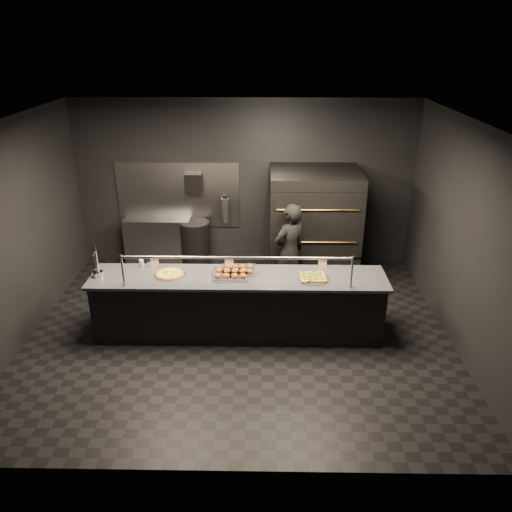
# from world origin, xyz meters

# --- Properties ---
(room) EXTENTS (6.04, 6.00, 3.00)m
(room) POSITION_xyz_m (-0.02, 0.05, 1.50)
(room) COLOR black
(room) RESTS_ON ground
(service_counter) EXTENTS (4.10, 0.78, 1.37)m
(service_counter) POSITION_xyz_m (0.00, -0.00, 0.46)
(service_counter) COLOR black
(service_counter) RESTS_ON ground
(pizza_oven) EXTENTS (1.50, 1.23, 1.91)m
(pizza_oven) POSITION_xyz_m (1.20, 1.90, 0.97)
(pizza_oven) COLOR black
(pizza_oven) RESTS_ON ground
(prep_shelf) EXTENTS (1.20, 0.35, 0.90)m
(prep_shelf) POSITION_xyz_m (-1.60, 2.32, 0.45)
(prep_shelf) COLOR #99999E
(prep_shelf) RESTS_ON ground
(towel_dispenser) EXTENTS (0.30, 0.20, 0.35)m
(towel_dispenser) POSITION_xyz_m (-0.90, 2.39, 1.55)
(towel_dispenser) COLOR black
(towel_dispenser) RESTS_ON room
(fire_extinguisher) EXTENTS (0.14, 0.14, 0.51)m
(fire_extinguisher) POSITION_xyz_m (-0.35, 2.40, 1.06)
(fire_extinguisher) COLOR #B2B2B7
(fire_extinguisher) RESTS_ON room
(beer_tap) EXTENTS (0.14, 0.19, 0.52)m
(beer_tap) POSITION_xyz_m (-1.93, -0.04, 1.07)
(beer_tap) COLOR silver
(beer_tap) RESTS_ON service_counter
(round_pizza) EXTENTS (0.44, 0.44, 0.03)m
(round_pizza) POSITION_xyz_m (-0.95, 0.02, 0.94)
(round_pizza) COLOR silver
(round_pizza) RESTS_ON service_counter
(slider_tray_a) EXTENTS (0.58, 0.48, 0.08)m
(slider_tray_a) POSITION_xyz_m (-0.10, 0.01, 0.95)
(slider_tray_a) COLOR silver
(slider_tray_a) RESTS_ON service_counter
(slider_tray_b) EXTENTS (0.56, 0.49, 0.07)m
(slider_tray_b) POSITION_xyz_m (-0.00, 0.15, 0.95)
(slider_tray_b) COLOR silver
(slider_tray_b) RESTS_ON service_counter
(square_pizza) EXTENTS (0.44, 0.44, 0.05)m
(square_pizza) POSITION_xyz_m (1.02, -0.05, 0.94)
(square_pizza) COLOR silver
(square_pizza) RESTS_ON service_counter
(condiment_jar) EXTENTS (0.16, 0.06, 0.11)m
(condiment_jar) POSITION_xyz_m (-1.37, 0.28, 0.97)
(condiment_jar) COLOR silver
(condiment_jar) RESTS_ON service_counter
(tent_cards) EXTENTS (2.52, 0.04, 0.15)m
(tent_cards) POSITION_xyz_m (-0.06, 0.28, 1.00)
(tent_cards) COLOR white
(tent_cards) RESTS_ON service_counter
(trash_bin) EXTENTS (0.53, 0.53, 0.88)m
(trash_bin) POSITION_xyz_m (-0.90, 2.22, 0.44)
(trash_bin) COLOR black
(trash_bin) RESTS_ON ground
(worker) EXTENTS (0.70, 0.65, 1.60)m
(worker) POSITION_xyz_m (0.76, 1.12, 0.80)
(worker) COLOR black
(worker) RESTS_ON ground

